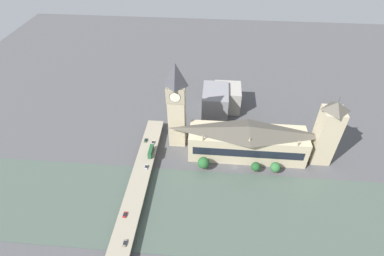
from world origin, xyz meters
name	(u,v)px	position (x,y,z in m)	size (l,w,h in m)	color
ground_plane	(235,167)	(0.00, 0.00, 0.00)	(600.00, 600.00, 0.00)	#4C4C4F
river_water	(236,212)	(-38.26, 0.00, 0.15)	(64.51, 360.00, 0.30)	#47564C
parliament_hall	(247,141)	(14.57, -8.00, 13.70)	(23.61, 85.99, 27.57)	#C1B28E
clock_tower	(177,103)	(25.01, 45.26, 37.13)	(13.75, 13.75, 69.74)	#C1B28E
victoria_tower	(327,133)	(14.63, -62.14, 25.99)	(14.29, 14.29, 55.97)	#C1B28E
road_bridge	(134,200)	(-38.26, 66.08, 4.80)	(161.02, 13.14, 5.85)	gray
double_decker_bus_rear	(151,151)	(3.01, 62.64, 8.54)	(11.43, 2.64, 4.88)	#235B33
car_northbound_lead	(125,215)	(-50.62, 68.46, 6.54)	(3.90, 1.93, 1.37)	maroon
car_northbound_mid	(125,243)	(-68.69, 63.64, 6.51)	(4.23, 1.83, 1.30)	slate
car_northbound_tail	(146,140)	(16.58, 69.56, 6.56)	(4.26, 1.85, 1.39)	#2D5638
car_southbound_lead	(146,167)	(-10.85, 63.31, 6.50)	(4.19, 1.90, 1.27)	silver
car_southbound_mid	(153,142)	(14.61, 63.35, 6.52)	(4.15, 1.84, 1.33)	silver
city_block_west	(215,102)	(65.59, 17.06, 11.87)	(32.58, 22.01, 23.73)	gray
city_block_center	(227,98)	(74.99, 6.53, 10.64)	(25.08, 23.67, 21.29)	#A39E93
tree_embankment_near	(275,167)	(-2.58, -27.90, 5.78)	(7.27, 7.27, 9.43)	brown
tree_embankment_mid	(203,163)	(-3.86, 23.23, 6.95)	(8.50, 8.50, 11.21)	brown
tree_embankment_far	(256,167)	(-3.09, -14.09, 5.61)	(6.63, 6.63, 8.94)	brown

